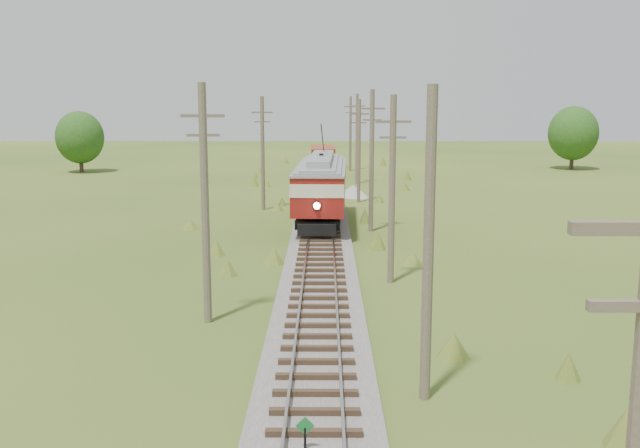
{
  "coord_description": "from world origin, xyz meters",
  "views": [
    {
      "loc": [
        0.27,
        -14.12,
        8.41
      ],
      "look_at": [
        0.0,
        21.6,
        2.12
      ],
      "focal_mm": 40.0,
      "sensor_mm": 36.0,
      "label": 1
    }
  ],
  "objects_px": {
    "gondola": "(323,157)",
    "gravel_pile": "(354,191)",
    "streetcar": "(321,183)",
    "switch_marker": "(305,434)"
  },
  "relations": [
    {
      "from": "gondola",
      "to": "gravel_pile",
      "type": "distance_m",
      "value": 18.38
    },
    {
      "from": "streetcar",
      "to": "gondola",
      "type": "xyz_separation_m",
      "value": [
        0.0,
        32.16,
        -0.88
      ]
    },
    {
      "from": "switch_marker",
      "to": "gravel_pile",
      "type": "bearing_deg",
      "value": 86.28
    },
    {
      "from": "switch_marker",
      "to": "streetcar",
      "type": "relative_size",
      "value": 0.08
    },
    {
      "from": "switch_marker",
      "to": "gravel_pile",
      "type": "distance_m",
      "value": 45.75
    },
    {
      "from": "streetcar",
      "to": "gravel_pile",
      "type": "distance_m",
      "value": 14.52
    },
    {
      "from": "switch_marker",
      "to": "gravel_pile",
      "type": "relative_size",
      "value": 0.35
    },
    {
      "from": "switch_marker",
      "to": "gondola",
      "type": "relative_size",
      "value": 0.14
    },
    {
      "from": "gravel_pile",
      "to": "streetcar",
      "type": "bearing_deg",
      "value": -101.14
    },
    {
      "from": "gondola",
      "to": "gravel_pile",
      "type": "relative_size",
      "value": 2.6
    }
  ]
}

